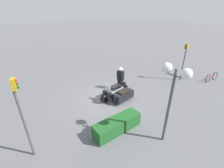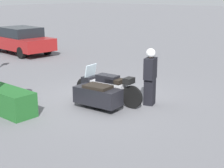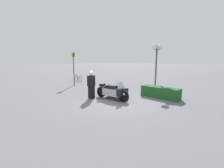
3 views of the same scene
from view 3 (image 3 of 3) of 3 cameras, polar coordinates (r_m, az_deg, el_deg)
name	(u,v)px [view 3 (image 3 of 3)]	position (r m, az deg, el deg)	size (l,w,h in m)	color
ground_plane	(114,101)	(9.13, 0.58, -6.53)	(160.00, 160.00, 0.00)	slate
police_motorcycle	(116,91)	(9.64, 1.42, -2.77)	(2.51, 1.31, 1.17)	black
officer_rider	(91,84)	(9.64, -7.89, -0.03)	(0.43, 0.55, 1.78)	black
hedge_bush_curbside	(160,92)	(10.38, 17.82, -3.03)	(2.53, 0.74, 0.71)	#1E5623
twin_lamp_post	(157,53)	(12.34, 16.67, 11.37)	(0.42, 1.22, 3.67)	#4C4C51
traffic_light_far	(74,64)	(14.91, -14.42, 7.42)	(0.22, 0.28, 3.13)	#4C4C4C
bicycle_parked	(78,78)	(17.65, -12.76, 2.08)	(1.78, 0.24, 0.77)	black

